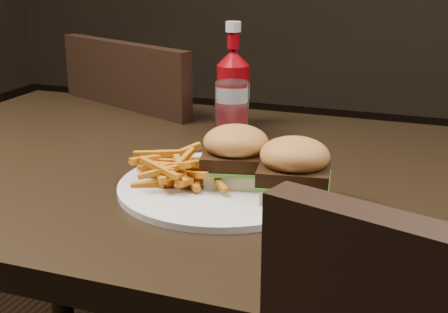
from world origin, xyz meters
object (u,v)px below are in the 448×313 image
(dining_table, at_px, (190,175))
(ketchup_bottle, at_px, (233,97))
(plate, at_px, (222,187))
(tumbler, at_px, (232,108))
(chair_far, at_px, (190,210))

(dining_table, bearing_deg, ketchup_bottle, 92.73)
(plate, relative_size, tumbler, 3.05)
(ketchup_bottle, bearing_deg, dining_table, -87.27)
(dining_table, distance_m, ketchup_bottle, 0.26)
(tumbler, bearing_deg, plate, -73.40)
(dining_table, height_order, tumbler, tumbler)
(plate, height_order, ketchup_bottle, ketchup_bottle)
(dining_table, height_order, plate, plate)
(dining_table, relative_size, plate, 3.85)
(chair_far, relative_size, tumbler, 4.28)
(ketchup_bottle, bearing_deg, tumbler, -72.06)
(tumbler, bearing_deg, ketchup_bottle, 107.94)
(dining_table, relative_size, chair_far, 2.74)
(plate, bearing_deg, ketchup_bottle, 106.86)
(chair_far, bearing_deg, plate, 140.90)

